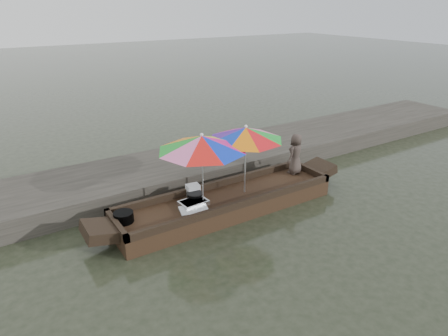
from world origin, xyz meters
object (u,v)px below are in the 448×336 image
cooking_pot (124,217)px  vendor (296,154)px  tray_crayfish (193,203)px  supply_bag (193,190)px  charcoal_grill (195,196)px  umbrella_bow (202,170)px  umbrella_stern (245,160)px  tray_scallop (194,210)px  boat_hull (226,204)px

cooking_pot → vendor: (4.38, 0.05, 0.41)m
tray_crayfish → supply_bag: size_ratio=2.04×
supply_bag → charcoal_grill: bearing=-108.8°
charcoal_grill → umbrella_bow: size_ratio=0.18×
tray_crayfish → umbrella_bow: bearing=-18.5°
umbrella_stern → umbrella_bow: bearing=180.0°
tray_scallop → vendor: vendor is taller
boat_hull → umbrella_bow: 1.11m
supply_bag → boat_hull: bearing=-37.9°
tray_scallop → supply_bag: size_ratio=2.04×
tray_crayfish → vendor: vendor is taller
vendor → supply_bag: bearing=-22.3°
cooking_pot → umbrella_stern: bearing=-3.6°
tray_crayfish → umbrella_stern: bearing=-3.0°
cooking_pot → tray_crayfish: bearing=-4.0°
vendor → umbrella_stern: umbrella_stern is taller
supply_bag → vendor: (2.72, -0.23, 0.38)m
vendor → umbrella_bow: bearing=-12.9°
cooking_pot → tray_scallop: (1.33, -0.37, -0.07)m
boat_hull → cooking_pot: (-2.24, 0.17, 0.28)m
vendor → tray_crayfish: bearing=-14.5°
tray_crayfish → tray_scallop: tray_crayfish is taller
boat_hull → tray_scallop: (-0.91, -0.20, 0.21)m
supply_bag → vendor: 2.75m
boat_hull → tray_crayfish: size_ratio=8.74×
cooking_pot → umbrella_stern: (2.72, -0.17, 0.67)m
vendor → umbrella_bow: 2.74m
tray_crayfish → charcoal_grill: (0.13, 0.20, 0.03)m
charcoal_grill → vendor: vendor is taller
cooking_pot → supply_bag: bearing=9.6°
umbrella_bow → vendor: bearing=4.7°
charcoal_grill → vendor: size_ratio=0.31×
tray_crayfish → vendor: size_ratio=0.56×
tray_crayfish → tray_scallop: size_ratio=1.00×
tray_crayfish → charcoal_grill: bearing=55.6°
charcoal_grill → umbrella_stern: bearing=-13.1°
tray_crayfish → charcoal_grill: size_ratio=1.80×
vendor → cooking_pot: bearing=-16.8°
charcoal_grill → umbrella_bow: umbrella_bow is taller
boat_hull → supply_bag: size_ratio=17.79×
tray_scallop → umbrella_bow: 0.84m
boat_hull → cooking_pot: cooking_pot is taller
tray_scallop → vendor: bearing=7.9°
tray_scallop → tray_crayfish: bearing=63.3°
cooking_pot → vendor: bearing=0.7°
supply_bag → vendor: bearing=-4.8°
boat_hull → umbrella_stern: bearing=0.0°
boat_hull → tray_crayfish: (-0.78, 0.07, 0.22)m
charcoal_grill → umbrella_bow: bearing=-76.6°
charcoal_grill → supply_bag: bearing=71.2°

